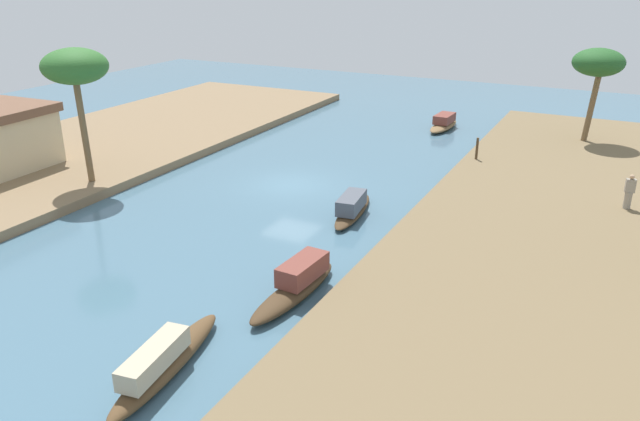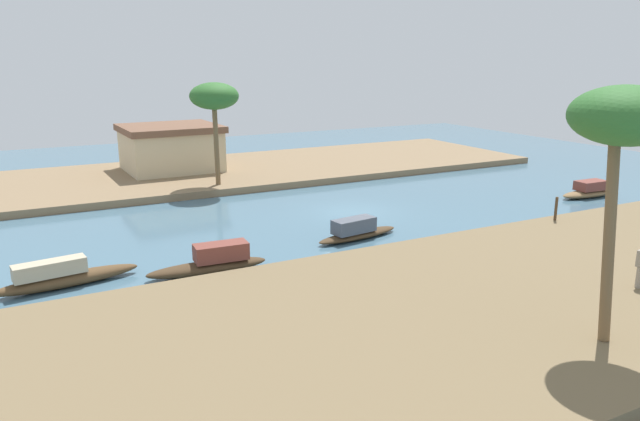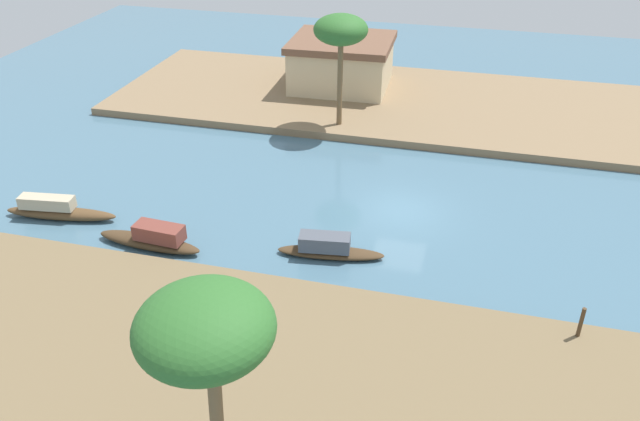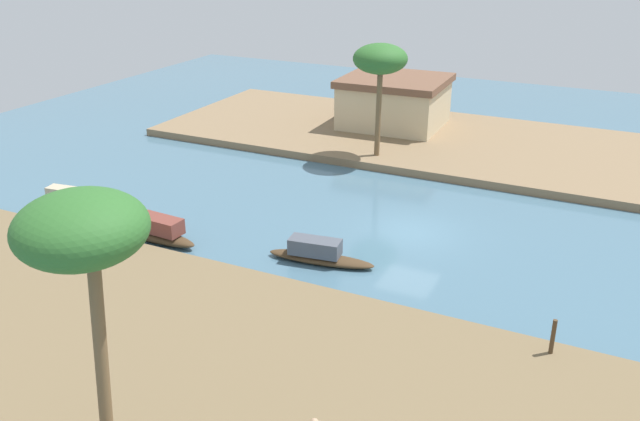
{
  "view_description": "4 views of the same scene",
  "coord_description": "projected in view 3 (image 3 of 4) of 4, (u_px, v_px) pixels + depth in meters",
  "views": [
    {
      "loc": [
        -25.91,
        -14.67,
        10.32
      ],
      "look_at": [
        -4.17,
        -3.74,
        0.73
      ],
      "focal_mm": 34.98,
      "sensor_mm": 36.0,
      "label": 1
    },
    {
      "loc": [
        -16.27,
        -27.3,
        8.3
      ],
      "look_at": [
        -2.96,
        -1.75,
        0.83
      ],
      "focal_mm": 33.14,
      "sensor_mm": 36.0,
      "label": 2
    },
    {
      "loc": [
        2.82,
        -26.13,
        15.42
      ],
      "look_at": [
        -3.53,
        -1.67,
        0.47
      ],
      "focal_mm": 36.09,
      "sensor_mm": 36.0,
      "label": 3
    },
    {
      "loc": [
        8.46,
        -26.76,
        12.82
      ],
      "look_at": [
        -3.6,
        -1.96,
        1.15
      ],
      "focal_mm": 38.02,
      "sensor_mm": 36.0,
      "label": 4
    }
  ],
  "objects": [
    {
      "name": "palm_tree_right_tall",
      "position": [
        341.0,
        31.0,
        35.37
      ],
      "size": [
        3.03,
        3.03,
        6.39
      ],
      "color": "brown",
      "rests_on": "riverbank_right"
    },
    {
      "name": "sampan_with_red_awning",
      "position": [
        153.0,
        239.0,
        27.35
      ],
      "size": [
        4.85,
        1.29,
        1.18
      ],
      "rotation": [
        0.0,
        0.0,
        -0.06
      ],
      "color": "#47331E",
      "rests_on": "river_water"
    },
    {
      "name": "palm_tree_left_near",
      "position": [
        205.0,
        333.0,
        12.96
      ],
      "size": [
        2.92,
        2.92,
        7.18
      ],
      "color": "brown",
      "rests_on": "riverbank_left"
    },
    {
      "name": "river_water",
      "position": [
        401.0,
        211.0,
        30.23
      ],
      "size": [
        68.13,
        68.13,
        0.0
      ],
      "primitive_type": "plane",
      "color": "#476B7F",
      "rests_on": "ground"
    },
    {
      "name": "mooring_post",
      "position": [
        581.0,
        322.0,
        21.81
      ],
      "size": [
        0.14,
        0.14,
        1.19
      ],
      "primitive_type": "cylinder",
      "color": "#4C3823",
      "rests_on": "riverbank_left"
    },
    {
      "name": "sampan_with_tall_canopy",
      "position": [
        328.0,
        248.0,
        26.83
      ],
      "size": [
        4.58,
        1.56,
        1.02
      ],
      "rotation": [
        0.0,
        0.0,
        0.14
      ],
      "color": "#47331E",
      "rests_on": "river_water"
    },
    {
      "name": "sampan_near_left_bank",
      "position": [
        57.0,
        210.0,
        29.46
      ],
      "size": [
        5.32,
        1.55,
        1.1
      ],
      "rotation": [
        0.0,
        0.0,
        0.13
      ],
      "color": "brown",
      "rests_on": "river_water"
    },
    {
      "name": "riverside_building",
      "position": [
        342.0,
        62.0,
        42.95
      ],
      "size": [
        6.79,
        6.2,
        3.21
      ],
      "rotation": [
        0.0,
        0.0,
        0.03
      ],
      "color": "beige",
      "rests_on": "riverbank_right"
    },
    {
      "name": "riverbank_right",
      "position": [
        432.0,
        105.0,
        41.33
      ],
      "size": [
        41.2,
        13.1,
        0.45
      ],
      "primitive_type": "cube",
      "color": "#846B4C",
      "rests_on": "ground"
    }
  ]
}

